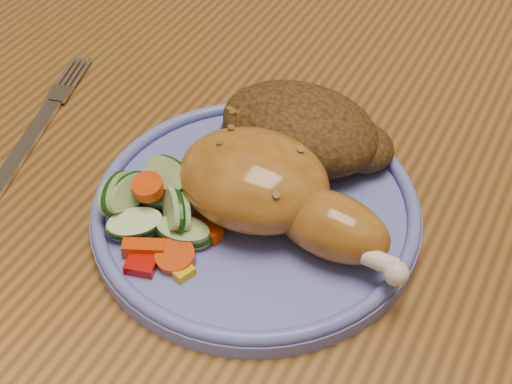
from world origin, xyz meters
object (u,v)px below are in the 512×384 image
at_px(plate, 256,213).
at_px(fork, 38,127).
at_px(dining_table, 385,230).
at_px(chair_far, 509,43).

xyz_separation_m(plate, fork, (-0.21, 0.00, -0.00)).
distance_m(dining_table, chair_far, 0.65).
height_order(dining_table, fork, fork).
bearing_deg(fork, dining_table, 20.65).
bearing_deg(plate, fork, 178.70).
distance_m(dining_table, plate, 0.16).
relative_size(dining_table, fork, 8.79).
xyz_separation_m(dining_table, chair_far, (0.00, 0.63, -0.17)).
distance_m(dining_table, fork, 0.31).
relative_size(dining_table, chair_far, 1.54).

